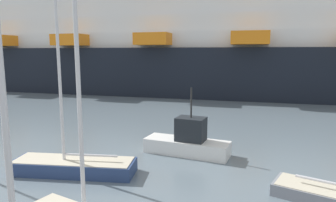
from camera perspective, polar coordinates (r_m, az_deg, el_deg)
sailboat_5 at (r=18.99m, az=-17.15°, el=-11.06°), size 7.33×3.13×12.29m
fishing_boat_0 at (r=21.32m, az=3.72°, el=-7.58°), size 6.02×2.57×4.64m
cruise_ship at (r=55.91m, az=0.28°, el=10.02°), size 138.87×22.49×24.56m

